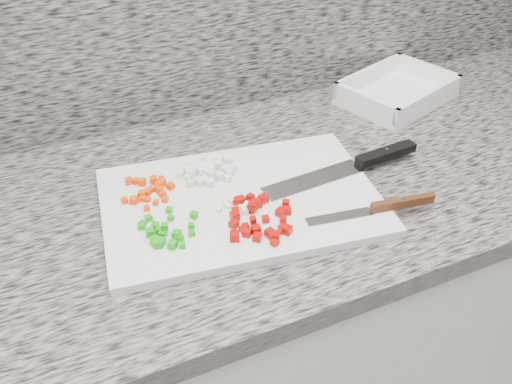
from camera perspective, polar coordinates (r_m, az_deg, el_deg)
cabinet at (r=1.37m, az=-2.17°, el=-15.87°), size 3.92×0.62×0.86m
countertop at (r=1.05m, az=-2.73°, el=-0.77°), size 3.96×0.64×0.04m
cutting_board at (r=1.00m, az=-1.52°, el=-0.95°), size 0.52×0.38×0.02m
carrot_pile at (r=1.02m, az=-10.64°, el=0.26°), size 0.10×0.10×0.01m
onion_pile at (r=1.05m, az=-4.57°, el=2.11°), size 0.11×0.09×0.02m
green_pepper_pile at (r=0.92m, az=-9.11°, el=-4.04°), size 0.10×0.11×0.02m
red_pepper_pile at (r=0.94m, az=0.23°, el=-2.67°), size 0.13×0.14×0.02m
garlic_pile at (r=0.97m, az=-2.06°, el=-1.17°), size 0.06×0.06×0.01m
chef_knife at (r=1.09m, az=10.56°, el=2.95°), size 0.33×0.06×0.02m
paring_knife at (r=0.99m, az=12.95°, el=-1.40°), size 0.23×0.05×0.02m
tray at (r=1.37m, az=13.91°, el=9.61°), size 0.29×0.25×0.05m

